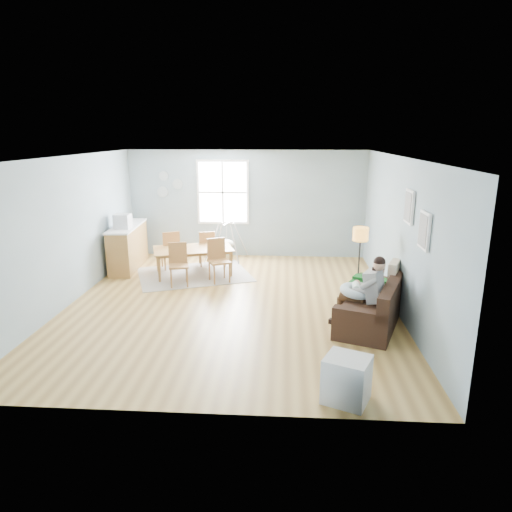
# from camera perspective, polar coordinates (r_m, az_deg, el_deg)

# --- Properties ---
(room) EXTENTS (8.40, 9.40, 3.90)m
(room) POSITION_cam_1_polar(r_m,az_deg,el_deg) (8.09, -3.35, 10.33)
(room) COLOR olive
(window) EXTENTS (1.32, 0.08, 1.62)m
(window) POSITION_cam_1_polar(r_m,az_deg,el_deg) (11.66, -4.16, 7.95)
(window) COLOR white
(window) RESTS_ON room
(pictures) EXTENTS (0.05, 1.34, 0.74)m
(pictures) POSITION_cam_1_polar(r_m,az_deg,el_deg) (7.33, 19.39, 4.51)
(pictures) COLOR white
(pictures) RESTS_ON room
(wall_plates) EXTENTS (0.67, 0.02, 0.66)m
(wall_plates) POSITION_cam_1_polar(r_m,az_deg,el_deg) (11.92, -10.95, 8.74)
(wall_plates) COLOR #8AA1A6
(wall_plates) RESTS_ON room
(sofa) EXTENTS (1.47, 2.12, 0.79)m
(sofa) POSITION_cam_1_polar(r_m,az_deg,el_deg) (7.92, 14.60, -6.20)
(sofa) COLOR black
(sofa) RESTS_ON room
(green_throw) EXTENTS (1.15, 1.10, 0.04)m
(green_throw) POSITION_cam_1_polar(r_m,az_deg,el_deg) (8.46, 14.98, -3.23)
(green_throw) COLOR #114E1C
(green_throw) RESTS_ON sofa
(beige_pillow) EXTENTS (0.31, 0.50, 0.48)m
(beige_pillow) POSITION_cam_1_polar(r_m,az_deg,el_deg) (8.23, 16.83, -2.27)
(beige_pillow) COLOR beige
(beige_pillow) RESTS_ON sofa
(father) EXTENTS (0.91, 0.68, 1.24)m
(father) POSITION_cam_1_polar(r_m,az_deg,el_deg) (7.55, 13.47, -4.07)
(father) COLOR #98989A
(father) RESTS_ON sofa
(nursing_pillow) EXTENTS (0.66, 0.65, 0.21)m
(nursing_pillow) POSITION_cam_1_polar(r_m,az_deg,el_deg) (7.59, 12.37, -4.29)
(nursing_pillow) COLOR silver
(nursing_pillow) RESTS_ON father
(infant) EXTENTS (0.16, 0.34, 0.13)m
(infant) POSITION_cam_1_polar(r_m,az_deg,el_deg) (7.60, 12.42, -3.69)
(infant) COLOR silver
(infant) RESTS_ON nursing_pillow
(toddler) EXTENTS (0.53, 0.37, 0.78)m
(toddler) POSITION_cam_1_polar(r_m,az_deg,el_deg) (7.97, 14.50, -3.09)
(toddler) COLOR silver
(toddler) RESTS_ON sofa
(floor_lamp) EXTENTS (0.28, 0.28, 1.41)m
(floor_lamp) POSITION_cam_1_polar(r_m,az_deg,el_deg) (8.68, 12.90, 1.92)
(floor_lamp) COLOR black
(floor_lamp) RESTS_ON room
(storage_cube) EXTENTS (0.64, 0.61, 0.56)m
(storage_cube) POSITION_cam_1_polar(r_m,az_deg,el_deg) (5.67, 11.17, -14.87)
(storage_cube) COLOR silver
(storage_cube) RESTS_ON room
(rug) EXTENTS (2.90, 2.57, 0.01)m
(rug) POSITION_cam_1_polar(r_m,az_deg,el_deg) (10.41, -7.73, -2.29)
(rug) COLOR #9D988F
(rug) RESTS_ON room
(dining_table) EXTENTS (1.94, 1.45, 0.61)m
(dining_table) POSITION_cam_1_polar(r_m,az_deg,el_deg) (10.32, -7.79, -0.71)
(dining_table) COLOR brown
(dining_table) RESTS_ON rug
(chair_sw) EXTENTS (0.49, 0.49, 0.89)m
(chair_sw) POSITION_cam_1_polar(r_m,az_deg,el_deg) (9.64, -9.69, -0.68)
(chair_sw) COLOR brown
(chair_sw) RESTS_ON rug
(chair_se) EXTENTS (0.56, 0.56, 0.93)m
(chair_se) POSITION_cam_1_polar(r_m,az_deg,el_deg) (9.78, -4.79, -0.15)
(chair_se) COLOR brown
(chair_se) RESTS_ON rug
(chair_nw) EXTENTS (0.55, 0.55, 0.92)m
(chair_nw) POSITION_cam_1_polar(r_m,az_deg,el_deg) (10.78, -10.61, 1.02)
(chair_nw) COLOR brown
(chair_nw) RESTS_ON rug
(chair_ne) EXTENTS (0.49, 0.49, 0.86)m
(chair_ne) POSITION_cam_1_polar(r_m,az_deg,el_deg) (10.92, -6.17, 1.19)
(chair_ne) COLOR brown
(chair_ne) RESTS_ON rug
(counter) EXTENTS (0.66, 1.86, 1.02)m
(counter) POSITION_cam_1_polar(r_m,az_deg,el_deg) (11.15, -15.69, 1.18)
(counter) COLOR brown
(counter) RESTS_ON room
(monitor) EXTENTS (0.34, 0.33, 0.32)m
(monitor) POSITION_cam_1_polar(r_m,az_deg,el_deg) (10.69, -16.35, 4.20)
(monitor) COLOR silver
(monitor) RESTS_ON counter
(baby_swing) EXTENTS (1.04, 1.05, 0.92)m
(baby_swing) POSITION_cam_1_polar(r_m,az_deg,el_deg) (11.51, -3.70, 1.60)
(baby_swing) COLOR silver
(baby_swing) RESTS_ON room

